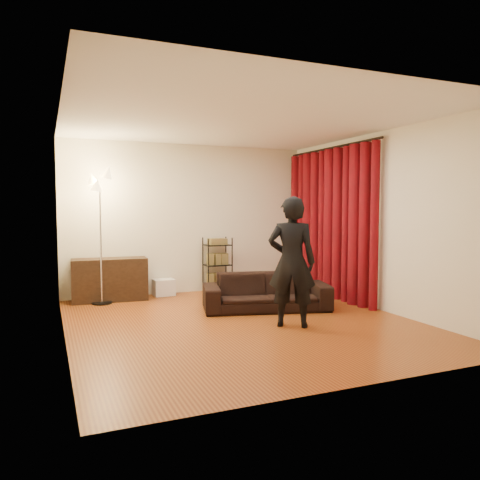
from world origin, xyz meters
name	(u,v)px	position (x,y,z in m)	size (l,w,h in m)	color
floor	(242,322)	(0.00, 0.00, 0.00)	(5.00, 5.00, 0.00)	#97521F
ceiling	(242,121)	(0.00, 0.00, 2.70)	(5.00, 5.00, 0.00)	white
wall_back	(189,219)	(0.00, 2.50, 1.35)	(5.00, 5.00, 0.00)	#F0E7CD
wall_front	(357,232)	(0.00, -2.50, 1.35)	(5.00, 5.00, 0.00)	#F0E7CD
wall_left	(62,226)	(-2.25, 0.00, 1.35)	(5.00, 5.00, 0.00)	#F0E7CD
wall_right	(378,221)	(2.25, 0.00, 1.35)	(5.00, 5.00, 0.00)	#F0E7CD
curtain_rod	(331,148)	(2.15, 1.12, 2.58)	(0.04, 0.04, 2.65)	black
curtain	(329,224)	(2.13, 1.12, 1.28)	(0.22, 2.65, 2.55)	maroon
sofa	(266,292)	(0.65, 0.57, 0.28)	(1.90, 0.74, 0.55)	black
person	(292,262)	(0.52, -0.44, 0.85)	(0.62, 0.41, 1.70)	black
media_cabinet	(110,280)	(-1.46, 2.23, 0.35)	(1.22, 0.46, 0.71)	#312013
storage_boxes	(164,287)	(-0.52, 2.31, 0.15)	(0.36, 0.29, 0.30)	white
wire_shelf	(217,265)	(0.47, 2.28, 0.50)	(0.46, 0.32, 1.01)	black
floor_lamp	(101,238)	(-1.62, 2.00, 1.06)	(0.38, 0.38, 2.12)	silver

